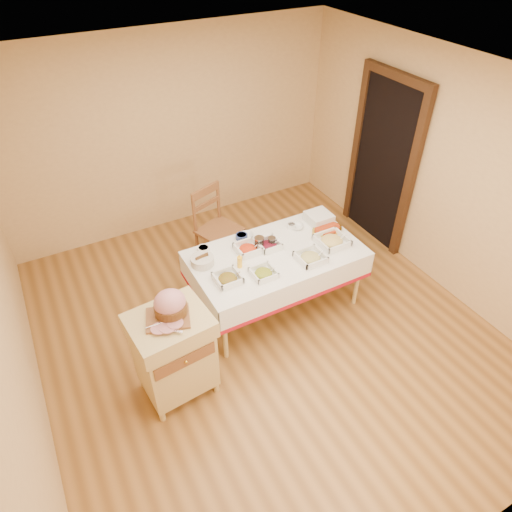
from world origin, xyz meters
The scene contains 23 objects.
room_shell centered at (0.00, 0.00, 1.30)m, with size 5.00×5.00×5.00m.
doorway centered at (2.20, 0.90, 1.11)m, with size 0.09×1.10×2.20m.
dining_table centered at (0.30, 0.30, 0.60)m, with size 1.82×1.02×0.76m.
butcher_cart centered at (-1.08, -0.25, 0.54)m, with size 0.72×0.62×0.95m.
dining_chair centered at (0.06, 1.31, 0.54)m, with size 0.60×0.58×1.05m.
ham_on_board centered at (-1.04, -0.22, 1.06)m, with size 0.39×0.37×0.25m.
serving_dish_a centered at (-0.35, 0.14, 0.79)m, with size 0.25×0.25×0.11m.
serving_dish_b centered at (0.00, 0.05, 0.79)m, with size 0.23×0.23×0.09m.
serving_dish_c centered at (0.55, 0.02, 0.80)m, with size 0.27×0.27×0.11m.
serving_dish_d centered at (0.91, 0.15, 0.80)m, with size 0.31×0.31×0.12m.
serving_dish_e centered at (0.04, 0.46, 0.80)m, with size 0.26×0.25×0.12m.
serving_dish_f centered at (0.28, 0.42, 0.79)m, with size 0.24×0.23×0.11m.
small_bowl_left centered at (-0.37, 0.68, 0.79)m, with size 0.13×0.13×0.06m.
small_bowl_mid centered at (0.09, 0.70, 0.79)m, with size 0.13×0.13×0.06m.
small_bowl_right centered at (0.69, 0.62, 0.79)m, with size 0.10×0.10×0.05m.
bowl_white_imported centered at (0.15, 0.70, 0.78)m, with size 0.16×0.16×0.04m, color white.
bowl_small_imported centered at (0.74, 0.58, 0.78)m, with size 0.15×0.15×0.05m, color white.
preserve_jar_left centered at (0.18, 0.46, 0.82)m, with size 0.11×0.11×0.13m.
preserve_jar_right centered at (0.32, 0.43, 0.81)m, with size 0.09×0.09×0.11m.
mustard_bottle centered at (-0.15, 0.27, 0.83)m, with size 0.05×0.05×0.16m.
bread_basket centered at (-0.46, 0.50, 0.81)m, with size 0.24×0.24×0.11m.
plate_stack centered at (1.02, 0.56, 0.82)m, with size 0.27×0.27×0.11m.
brass_platter centered at (1.00, 0.37, 0.78)m, with size 0.36×0.26×0.05m.
Camera 1 is at (-1.70, -2.93, 3.74)m, focal length 32.00 mm.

